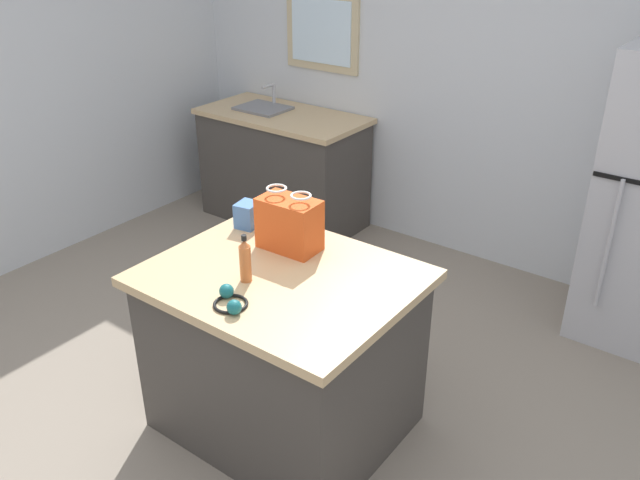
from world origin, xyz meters
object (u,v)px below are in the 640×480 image
object	(u,v)px
shopping_bag	(289,224)
bottle	(245,261)
kitchen_island	(284,351)
ear_defenders	(230,301)
small_box	(248,215)

from	to	relation	value
shopping_bag	bottle	bearing A→B (deg)	-83.61
kitchen_island	ear_defenders	size ratio (longest dim) A/B	5.77
kitchen_island	shopping_bag	world-z (taller)	shopping_bag
shopping_bag	small_box	xyz separation A→B (m)	(-0.33, 0.06, -0.07)
kitchen_island	shopping_bag	bearing A→B (deg)	119.80
shopping_bag	ear_defenders	bearing A→B (deg)	-77.14
small_box	ear_defenders	bearing A→B (deg)	-53.47
small_box	bottle	xyz separation A→B (m)	(0.37, -0.42, 0.04)
small_box	ear_defenders	distance (m)	0.77
shopping_bag	bottle	distance (m)	0.37
small_box	bottle	bearing A→B (deg)	-48.83
bottle	ear_defenders	xyz separation A→B (m)	(0.09, -0.19, -0.08)
shopping_bag	small_box	bearing A→B (deg)	169.58
bottle	ear_defenders	world-z (taller)	bottle
small_box	shopping_bag	bearing A→B (deg)	-10.42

